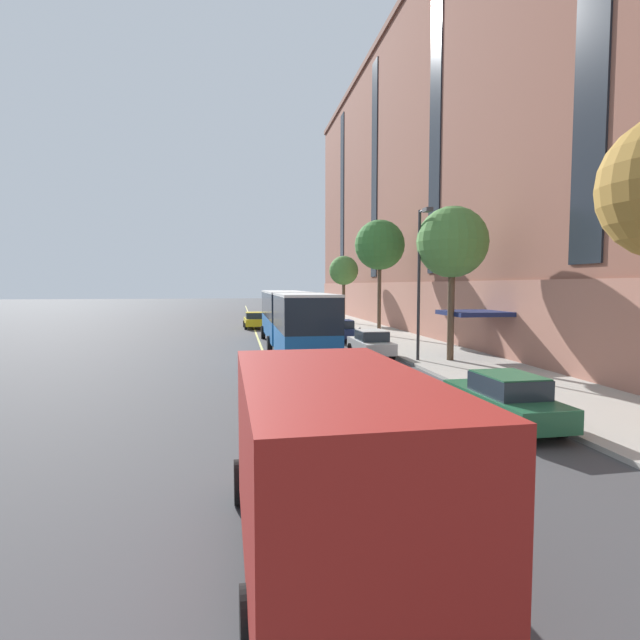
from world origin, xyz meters
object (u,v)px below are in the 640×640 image
at_px(parked_car_silver_4, 301,312).
at_px(street_tree_mid_block, 452,243).
at_px(parked_car_green_0, 505,399).
at_px(street_tree_far_downtown, 344,271).
at_px(parked_car_black_5, 309,316).
at_px(box_truck, 323,462).
at_px(street_lamp, 420,270).
at_px(city_bus, 290,317).
at_px(parked_car_champagne_1, 325,323).
at_px(parked_car_navy_6, 341,330).
at_px(fire_hydrant, 360,332).
at_px(parked_car_white_3, 371,343).
at_px(street_tree_far_uptown, 380,245).
at_px(taxi_cab, 254,320).

xyz_separation_m(parked_car_silver_4, street_tree_mid_block, (3.55, -35.92, 5.57)).
height_order(parked_car_green_0, street_tree_far_downtown, street_tree_far_downtown).
height_order(parked_car_black_5, box_truck, box_truck).
xyz_separation_m(street_tree_mid_block, street_lamp, (-1.70, 0.06, -1.44)).
xyz_separation_m(city_bus, parked_car_green_0, (4.53, -17.24, -1.37)).
relative_size(parked_car_black_5, street_tree_mid_block, 0.58).
distance_m(parked_car_champagne_1, street_tree_far_downtown, 10.14).
distance_m(parked_car_navy_6, fire_hydrant, 2.27).
bearing_deg(fire_hydrant, parked_car_champagne_1, 104.61).
height_order(city_bus, parked_car_navy_6, city_bus).
xyz_separation_m(parked_car_white_3, street_tree_far_downtown, (3.59, 24.34, 4.85)).
bearing_deg(street_tree_far_uptown, street_lamp, -97.18).
relative_size(parked_car_champagne_1, box_truck, 0.63).
bearing_deg(street_lamp, city_bus, 137.77).
height_order(parked_car_navy_6, street_tree_far_downtown, street_tree_far_downtown).
relative_size(parked_car_green_0, parked_car_silver_4, 1.02).
xyz_separation_m(box_truck, taxi_cab, (0.38, 41.44, -0.95)).
distance_m(box_truck, street_tree_mid_block, 21.41).
xyz_separation_m(parked_car_green_0, parked_car_champagne_1, (-0.02, 30.49, -0.00)).
xyz_separation_m(parked_car_champagne_1, street_tree_far_uptown, (3.44, -5.38, 6.50)).
bearing_deg(parked_car_navy_6, street_lamp, -80.42).
distance_m(parked_car_black_5, fire_hydrant, 15.77).
bearing_deg(parked_car_green_0, parked_car_champagne_1, 90.03).
bearing_deg(city_bus, street_tree_mid_block, -35.78).
xyz_separation_m(parked_car_black_5, parked_car_navy_6, (-0.08, -17.01, -0.00)).
bearing_deg(parked_car_white_3, street_tree_mid_block, -38.54).
height_order(street_lamp, fire_hydrant, street_lamp).
height_order(parked_car_white_3, parked_car_black_5, same).
bearing_deg(parked_car_silver_4, street_tree_far_downtown, -67.86).
height_order(street_tree_far_downtown, fire_hydrant, street_tree_far_downtown).
relative_size(box_truck, street_tree_far_uptown, 0.75).
bearing_deg(parked_car_green_0, parked_car_silver_4, 90.16).
bearing_deg(parked_car_white_3, street_lamp, -56.01).
xyz_separation_m(parked_car_silver_4, taxi_cab, (-6.10, -12.83, 0.00)).
bearing_deg(street_tree_mid_block, box_truck, -118.64).
bearing_deg(street_lamp, parked_car_champagne_1, 95.23).
xyz_separation_m(parked_car_black_5, street_tree_far_uptown, (3.53, -14.79, 6.50)).
relative_size(parked_car_white_3, taxi_cab, 0.98).
bearing_deg(fire_hydrant, taxi_cab, 127.11).
height_order(parked_car_champagne_1, parked_car_silver_4, same).
bearing_deg(street_tree_far_uptown, fire_hydrant, -154.10).
bearing_deg(box_truck, parked_car_navy_6, 77.84).
height_order(taxi_cab, street_tree_far_uptown, street_tree_far_uptown).
relative_size(street_tree_far_uptown, street_tree_far_downtown, 1.29).
relative_size(taxi_cab, street_tree_far_downtown, 0.67).
bearing_deg(city_bus, street_lamp, -42.23).
bearing_deg(street_lamp, taxi_cab, 109.03).
bearing_deg(fire_hydrant, street_lamp, -89.55).
xyz_separation_m(parked_car_green_0, street_tree_far_uptown, (3.42, 25.11, 6.50)).
distance_m(city_bus, parked_car_green_0, 17.88).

